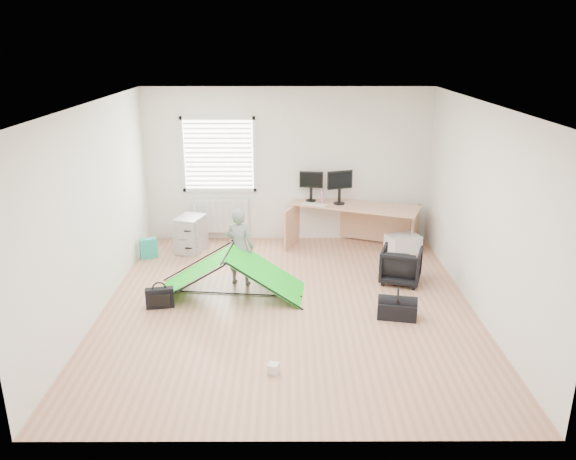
{
  "coord_description": "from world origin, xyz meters",
  "views": [
    {
      "loc": [
        -0.02,
        -6.93,
        3.44
      ],
      "look_at": [
        0.0,
        0.4,
        0.95
      ],
      "focal_mm": 35.0,
      "sensor_mm": 36.0,
      "label": 1
    }
  ],
  "objects_px": {
    "desk": "(354,225)",
    "duffel_bag": "(397,310)",
    "storage_crate": "(403,244)",
    "monitor_right": "(339,192)",
    "person": "(240,247)",
    "laptop_bag": "(160,298)",
    "filing_cabinet": "(191,234)",
    "monitor_left": "(311,190)",
    "kite": "(229,273)",
    "thermos": "(322,197)",
    "office_chair": "(401,265)"
  },
  "relations": [
    {
      "from": "monitor_left",
      "to": "storage_crate",
      "type": "distance_m",
      "value": 1.83
    },
    {
      "from": "person",
      "to": "laptop_bag",
      "type": "bearing_deg",
      "value": 53.13
    },
    {
      "from": "kite",
      "to": "laptop_bag",
      "type": "relative_size",
      "value": 5.57
    },
    {
      "from": "monitor_left",
      "to": "office_chair",
      "type": "distance_m",
      "value": 2.32
    },
    {
      "from": "storage_crate",
      "to": "laptop_bag",
      "type": "height_order",
      "value": "storage_crate"
    },
    {
      "from": "storage_crate",
      "to": "duffel_bag",
      "type": "bearing_deg",
      "value": -102.83
    },
    {
      "from": "office_chair",
      "to": "laptop_bag",
      "type": "bearing_deg",
      "value": 32.13
    },
    {
      "from": "person",
      "to": "filing_cabinet",
      "type": "bearing_deg",
      "value": -39.62
    },
    {
      "from": "desk",
      "to": "monitor_left",
      "type": "height_order",
      "value": "monitor_left"
    },
    {
      "from": "kite",
      "to": "laptop_bag",
      "type": "bearing_deg",
      "value": -149.5
    },
    {
      "from": "storage_crate",
      "to": "filing_cabinet",
      "type": "bearing_deg",
      "value": 179.06
    },
    {
      "from": "thermos",
      "to": "storage_crate",
      "type": "height_order",
      "value": "thermos"
    },
    {
      "from": "desk",
      "to": "storage_crate",
      "type": "distance_m",
      "value": 0.9
    },
    {
      "from": "desk",
      "to": "filing_cabinet",
      "type": "relative_size",
      "value": 3.54
    },
    {
      "from": "desk",
      "to": "duffel_bag",
      "type": "height_order",
      "value": "desk"
    },
    {
      "from": "thermos",
      "to": "office_chair",
      "type": "height_order",
      "value": "thermos"
    },
    {
      "from": "desk",
      "to": "person",
      "type": "xyz_separation_m",
      "value": [
        -1.86,
        -1.63,
        0.21
      ]
    },
    {
      "from": "kite",
      "to": "storage_crate",
      "type": "relative_size",
      "value": 3.9
    },
    {
      "from": "desk",
      "to": "duffel_bag",
      "type": "bearing_deg",
      "value": -62.41
    },
    {
      "from": "filing_cabinet",
      "to": "office_chair",
      "type": "distance_m",
      "value": 3.58
    },
    {
      "from": "filing_cabinet",
      "to": "thermos",
      "type": "bearing_deg",
      "value": 27.03
    },
    {
      "from": "monitor_right",
      "to": "kite",
      "type": "relative_size",
      "value": 0.22
    },
    {
      "from": "filing_cabinet",
      "to": "desk",
      "type": "bearing_deg",
      "value": 22.82
    },
    {
      "from": "kite",
      "to": "duffel_bag",
      "type": "xyz_separation_m",
      "value": [
        2.25,
        -0.71,
        -0.21
      ]
    },
    {
      "from": "desk",
      "to": "laptop_bag",
      "type": "relative_size",
      "value": 5.84
    },
    {
      "from": "monitor_left",
      "to": "kite",
      "type": "bearing_deg",
      "value": -111.42
    },
    {
      "from": "desk",
      "to": "office_chair",
      "type": "height_order",
      "value": "desk"
    },
    {
      "from": "office_chair",
      "to": "duffel_bag",
      "type": "xyz_separation_m",
      "value": [
        -0.26,
        -1.15,
        -0.16
      ]
    },
    {
      "from": "thermos",
      "to": "laptop_bag",
      "type": "bearing_deg",
      "value": -132.71
    },
    {
      "from": "kite",
      "to": "duffel_bag",
      "type": "distance_m",
      "value": 2.37
    },
    {
      "from": "thermos",
      "to": "office_chair",
      "type": "distance_m",
      "value": 2.09
    },
    {
      "from": "monitor_left",
      "to": "desk",
      "type": "bearing_deg",
      "value": -10.42
    },
    {
      "from": "monitor_right",
      "to": "kite",
      "type": "distance_m",
      "value": 2.77
    },
    {
      "from": "monitor_right",
      "to": "person",
      "type": "xyz_separation_m",
      "value": [
        -1.6,
        -1.69,
        -0.38
      ]
    },
    {
      "from": "monitor_left",
      "to": "laptop_bag",
      "type": "bearing_deg",
      "value": -121.32
    },
    {
      "from": "desk",
      "to": "person",
      "type": "distance_m",
      "value": 2.48
    },
    {
      "from": "desk",
      "to": "kite",
      "type": "relative_size",
      "value": 1.05
    },
    {
      "from": "desk",
      "to": "monitor_right",
      "type": "height_order",
      "value": "monitor_right"
    },
    {
      "from": "laptop_bag",
      "to": "desk",
      "type": "bearing_deg",
      "value": 28.17
    },
    {
      "from": "monitor_right",
      "to": "thermos",
      "type": "distance_m",
      "value": 0.31
    },
    {
      "from": "monitor_right",
      "to": "thermos",
      "type": "relative_size",
      "value": 1.95
    },
    {
      "from": "desk",
      "to": "monitor_right",
      "type": "xyz_separation_m",
      "value": [
        -0.26,
        0.06,
        0.59
      ]
    },
    {
      "from": "kite",
      "to": "storage_crate",
      "type": "xyz_separation_m",
      "value": [
        2.8,
        1.68,
        -0.17
      ]
    },
    {
      "from": "desk",
      "to": "monitor_right",
      "type": "relative_size",
      "value": 4.84
    },
    {
      "from": "duffel_bag",
      "to": "filing_cabinet",
      "type": "bearing_deg",
      "value": 152.52
    },
    {
      "from": "kite",
      "to": "duffel_bag",
      "type": "bearing_deg",
      "value": -11.54
    },
    {
      "from": "filing_cabinet",
      "to": "monitor_left",
      "type": "bearing_deg",
      "value": 31.28
    },
    {
      "from": "desk",
      "to": "duffel_bag",
      "type": "xyz_separation_m",
      "value": [
        0.26,
        -2.72,
        -0.26
      ]
    },
    {
      "from": "storage_crate",
      "to": "monitor_right",
      "type": "bearing_deg",
      "value": 159.96
    },
    {
      "from": "thermos",
      "to": "person",
      "type": "distance_m",
      "value": 2.2
    }
  ]
}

